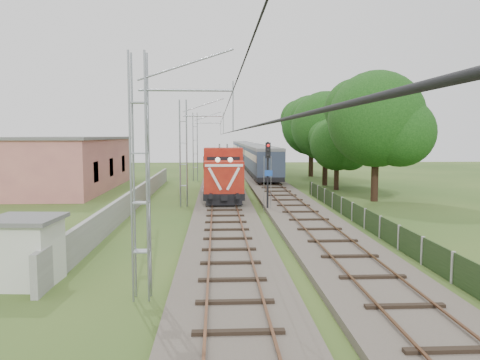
{
  "coord_description": "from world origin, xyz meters",
  "views": [
    {
      "loc": [
        -0.55,
        -23.12,
        5.37
      ],
      "look_at": [
        1.14,
        9.98,
        2.2
      ],
      "focal_mm": 35.0,
      "sensor_mm": 36.0,
      "label": 1
    }
  ],
  "objects": [
    {
      "name": "fence",
      "position": [
        8.0,
        3.0,
        0.6
      ],
      "size": [
        0.12,
        32.0,
        1.2
      ],
      "color": "black",
      "rests_on": "ground"
    },
    {
      "name": "tree_a",
      "position": [
        12.45,
        14.15,
        6.59
      ],
      "size": [
        8.15,
        7.76,
        10.56
      ],
      "color": "#331E15",
      "rests_on": "ground"
    },
    {
      "name": "catenary",
      "position": [
        -2.95,
        12.0,
        4.05
      ],
      "size": [
        3.31,
        70.0,
        8.0
      ],
      "color": "gray",
      "rests_on": "ground"
    },
    {
      "name": "track_side",
      "position": [
        5.0,
        20.0,
        0.18
      ],
      "size": [
        4.2,
        80.0,
        0.45
      ],
      "color": "#6B6054",
      "rests_on": "ground"
    },
    {
      "name": "relay_hut",
      "position": [
        -7.4,
        -6.3,
        1.25
      ],
      "size": [
        2.56,
        2.56,
        2.47
      ],
      "color": "silver",
      "rests_on": "ground"
    },
    {
      "name": "tree_d",
      "position": [
        11.92,
        37.26,
        6.59
      ],
      "size": [
        8.15,
        7.76,
        10.56
      ],
      "color": "#331E15",
      "rests_on": "ground"
    },
    {
      "name": "signal_post",
      "position": [
        3.03,
        9.08,
        3.39
      ],
      "size": [
        0.54,
        0.42,
        4.93
      ],
      "color": "black",
      "rests_on": "ground"
    },
    {
      "name": "locomotive",
      "position": [
        0.0,
        17.92,
        2.22
      ],
      "size": [
        2.96,
        16.92,
        4.3
      ],
      "color": "black",
      "rests_on": "ground"
    },
    {
      "name": "ground",
      "position": [
        0.0,
        0.0,
        0.0
      ],
      "size": [
        140.0,
        140.0,
        0.0
      ],
      "primitive_type": "plane",
      "color": "#2D4B1C",
      "rests_on": "ground"
    },
    {
      "name": "station_building",
      "position": [
        -15.0,
        24.0,
        2.63
      ],
      "size": [
        8.4,
        20.4,
        5.22
      ],
      "color": "tan",
      "rests_on": "ground"
    },
    {
      "name": "track_main",
      "position": [
        0.0,
        7.0,
        0.18
      ],
      "size": [
        4.2,
        70.0,
        0.45
      ],
      "color": "#6B6054",
      "rests_on": "ground"
    },
    {
      "name": "tree_c",
      "position": [
        11.36,
        22.22,
        4.51
      ],
      "size": [
        5.58,
        5.32,
        7.24
      ],
      "color": "#331E15",
      "rests_on": "ground"
    },
    {
      "name": "tree_b",
      "position": [
        11.23,
        26.42,
        6.28
      ],
      "size": [
        7.76,
        7.39,
        10.06
      ],
      "color": "#331E15",
      "rests_on": "ground"
    },
    {
      "name": "boundary_wall",
      "position": [
        -6.5,
        12.0,
        0.75
      ],
      "size": [
        0.25,
        40.0,
        1.5
      ],
      "primitive_type": "cube",
      "color": "#9E9E99",
      "rests_on": "ground"
    },
    {
      "name": "coach_rake",
      "position": [
        5.0,
        56.55,
        2.46
      ],
      "size": [
        2.95,
        65.72,
        3.41
      ],
      "color": "black",
      "rests_on": "ground"
    }
  ]
}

